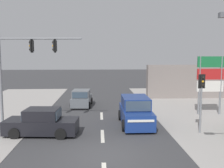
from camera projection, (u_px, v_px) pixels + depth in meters
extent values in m
plane|color=#3A3A3D|center=(103.00, 156.00, 12.27)|extent=(140.00, 140.00, 0.00)
cube|color=silver|center=(103.00, 136.00, 15.24)|extent=(0.20, 2.40, 0.01)
cube|color=silver|center=(102.00, 116.00, 20.21)|extent=(0.20, 2.40, 0.01)
cylinder|color=slate|center=(1.00, 82.00, 16.65)|extent=(0.18, 0.18, 6.00)
cylinder|color=slate|center=(40.00, 39.00, 16.29)|extent=(5.19, 0.49, 0.11)
cube|color=black|center=(32.00, 46.00, 16.35)|extent=(0.22, 0.27, 0.68)
cube|color=black|center=(32.00, 46.00, 16.35)|extent=(0.07, 0.44, 0.84)
sphere|color=black|center=(30.00, 42.00, 16.33)|extent=(0.13, 0.13, 0.13)
sphere|color=orange|center=(30.00, 46.00, 16.35)|extent=(0.13, 0.13, 0.13)
sphere|color=black|center=(30.00, 49.00, 16.38)|extent=(0.13, 0.13, 0.13)
cube|color=black|center=(55.00, 46.00, 16.32)|extent=(0.22, 0.27, 0.68)
cube|color=black|center=(55.00, 46.00, 16.32)|extent=(0.07, 0.44, 0.84)
sphere|color=black|center=(53.00, 42.00, 16.29)|extent=(0.13, 0.13, 0.13)
sphere|color=orange|center=(53.00, 46.00, 16.32)|extent=(0.13, 0.13, 0.13)
sphere|color=black|center=(53.00, 49.00, 16.34)|extent=(0.13, 0.13, 0.13)
cylinder|color=slate|center=(201.00, 110.00, 15.65)|extent=(0.12, 0.12, 2.80)
cube|color=black|center=(202.00, 81.00, 15.45)|extent=(0.29, 0.24, 0.68)
cube|color=black|center=(202.00, 81.00, 15.45)|extent=(0.44, 0.12, 0.84)
sphere|color=black|center=(203.00, 78.00, 15.31)|extent=(0.13, 0.13, 0.13)
sphere|color=orange|center=(203.00, 82.00, 15.33)|extent=(0.13, 0.13, 0.13)
sphere|color=black|center=(203.00, 85.00, 15.36)|extent=(0.13, 0.13, 0.13)
cylinder|color=slate|center=(199.00, 86.00, 20.37)|extent=(0.16, 0.16, 4.60)
cylinder|color=slate|center=(221.00, 86.00, 20.46)|extent=(0.16, 0.16, 4.60)
cube|color=#196B38|center=(211.00, 62.00, 20.21)|extent=(2.10, 0.14, 0.84)
cube|color=red|center=(210.00, 74.00, 20.31)|extent=(2.10, 0.14, 0.84)
cube|color=silver|center=(210.00, 86.00, 20.42)|extent=(2.10, 0.14, 0.84)
cube|color=gray|center=(202.00, 81.00, 28.49)|extent=(12.00, 1.00, 3.60)
cube|color=slate|center=(82.00, 101.00, 24.03)|extent=(1.80, 3.68, 0.76)
cube|color=slate|center=(81.00, 93.00, 23.65)|extent=(1.58, 1.98, 0.64)
cube|color=#384756|center=(82.00, 92.00, 24.62)|extent=(1.36, 0.14, 0.54)
cube|color=#384756|center=(80.00, 95.00, 22.69)|extent=(1.33, 0.13, 0.51)
cube|color=white|center=(84.00, 96.00, 25.82)|extent=(1.36, 0.12, 0.14)
cylinder|color=black|center=(75.00, 101.00, 25.16)|extent=(0.21, 0.61, 0.60)
cylinder|color=black|center=(91.00, 101.00, 25.16)|extent=(0.21, 0.61, 0.60)
cylinder|color=black|center=(71.00, 105.00, 22.95)|extent=(0.21, 0.61, 0.60)
cylinder|color=black|center=(89.00, 105.00, 22.94)|extent=(0.21, 0.61, 0.60)
cube|color=navy|center=(136.00, 116.00, 17.54)|extent=(1.84, 4.50, 1.00)
cube|color=navy|center=(135.00, 102.00, 17.64)|extent=(1.72, 2.70, 0.76)
cube|color=#384756|center=(138.00, 106.00, 16.28)|extent=(1.58, 0.06, 0.65)
cube|color=#384756|center=(133.00, 99.00, 19.00)|extent=(1.55, 0.06, 0.61)
cube|color=white|center=(141.00, 121.00, 15.26)|extent=(1.56, 0.04, 0.14)
cylinder|color=black|center=(153.00, 125.00, 16.23)|extent=(0.22, 0.72, 0.72)
cylinder|color=black|center=(124.00, 125.00, 16.14)|extent=(0.22, 0.72, 0.72)
cylinder|color=black|center=(145.00, 115.00, 19.00)|extent=(0.22, 0.72, 0.72)
cylinder|color=black|center=(120.00, 115.00, 18.91)|extent=(0.22, 0.72, 0.72)
cube|color=black|center=(42.00, 126.00, 15.41)|extent=(4.31, 2.01, 0.80)
cube|color=black|center=(42.00, 114.00, 15.32)|extent=(2.01, 1.70, 0.62)
cube|color=#384756|center=(26.00, 114.00, 15.35)|extent=(0.17, 1.44, 0.53)
cube|color=#384756|center=(59.00, 114.00, 15.30)|extent=(0.16, 1.40, 0.50)
cube|color=white|center=(6.00, 123.00, 15.44)|extent=(0.15, 1.44, 0.14)
cylinder|color=black|center=(14.00, 134.00, 14.62)|extent=(0.65, 0.24, 0.64)
cylinder|color=black|center=(25.00, 125.00, 16.31)|extent=(0.65, 0.24, 0.64)
cylinder|color=black|center=(61.00, 134.00, 14.55)|extent=(0.65, 0.24, 0.64)
cylinder|color=black|center=(67.00, 126.00, 16.24)|extent=(0.65, 0.24, 0.64)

